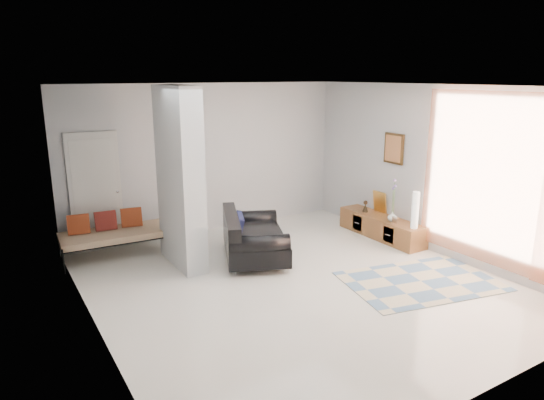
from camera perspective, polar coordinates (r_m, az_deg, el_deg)
floor at (r=7.16m, az=2.84°, el=-9.78°), size 6.00×6.00×0.00m
ceiling at (r=6.52m, az=3.16°, el=13.24°), size 6.00×6.00×0.00m
wall_back at (r=9.28m, az=-7.52°, el=4.84°), size 6.00×0.00×6.00m
wall_front at (r=4.65m, az=24.40°, el=-6.22°), size 6.00×0.00×6.00m
wall_left at (r=5.67m, az=-20.64°, el=-2.22°), size 0.00×6.00×6.00m
wall_right at (r=8.53m, az=18.47°, el=3.35°), size 0.00×6.00×6.00m
partition_column at (r=7.60m, az=-10.79°, el=2.55°), size 0.35×1.20×2.80m
hallway_door at (r=8.70m, az=-20.05°, el=0.87°), size 0.85×0.06×2.04m
curtain at (r=7.78m, az=24.53°, el=2.14°), size 0.00×2.55×2.55m
wall_art at (r=9.06m, az=14.15°, el=5.89°), size 0.04×0.45×0.55m
media_console at (r=9.25m, az=12.71°, el=-3.07°), size 0.45×1.86×0.80m
loveseat at (r=7.96m, az=-2.51°, el=-4.47°), size 1.50×1.85×0.76m
daybed at (r=8.44m, az=-17.85°, el=-3.64°), size 1.87×0.88×0.77m
area_rug at (r=7.53m, az=17.09°, el=-9.13°), size 2.43×1.87×0.01m
cylinder_lamp at (r=8.56m, az=16.50°, el=-1.15°), size 0.12×0.12×0.64m
bronze_figurine at (r=9.40m, az=10.93°, el=-0.73°), size 0.12×0.12×0.22m
vase at (r=8.92m, az=13.98°, el=-1.90°), size 0.19×0.19×0.17m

